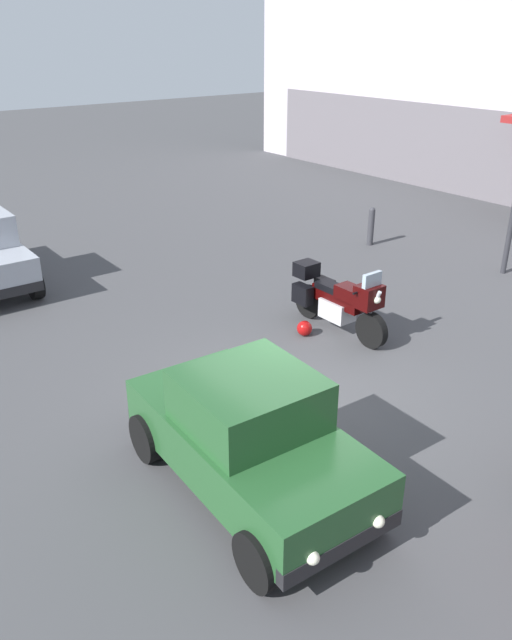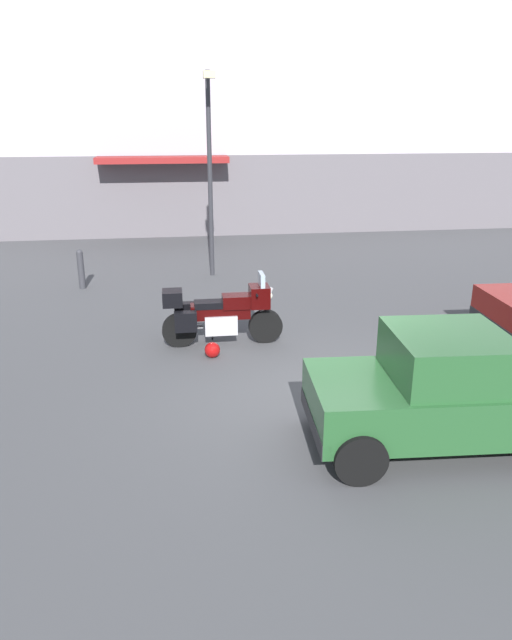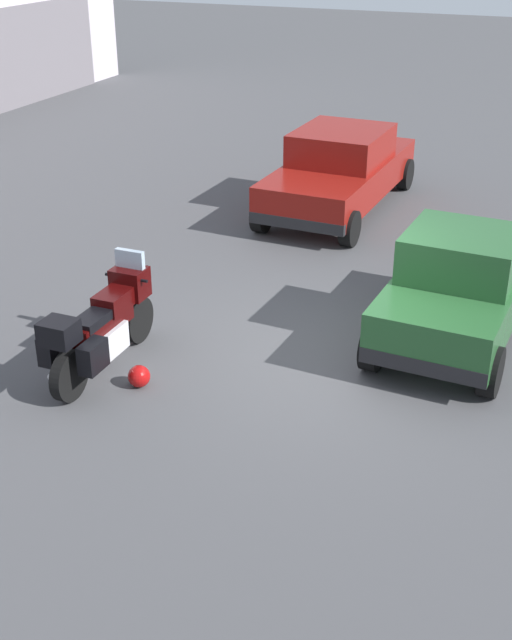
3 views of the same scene
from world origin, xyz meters
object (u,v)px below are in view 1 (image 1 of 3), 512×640
at_px(motorcycle, 338,299).
at_px(bollard_curbside, 371,225).
at_px(car_compact_side, 249,436).
at_px(helmet, 304,328).

bearing_deg(motorcycle, bollard_curbside, 126.26).
distance_m(car_compact_side, bollard_curbside, 10.02).
bearing_deg(motorcycle, car_compact_side, -57.17).
xyz_separation_m(helmet, car_compact_side, (2.74, -3.36, 0.63)).
height_order(motorcycle, car_compact_side, car_compact_side).
height_order(helmet, car_compact_side, car_compact_side).
distance_m(helmet, car_compact_side, 4.38).
xyz_separation_m(motorcycle, bollard_curbside, (-3.12, 4.28, -0.10)).
relative_size(motorcycle, bollard_curbside, 2.29).
bearing_deg(car_compact_side, bollard_curbside, 127.72).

